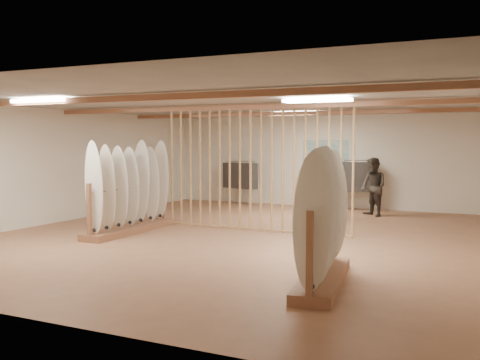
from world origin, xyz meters
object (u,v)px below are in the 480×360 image
at_px(clothing_rack_b, 351,177).
at_px(shopper_a, 323,179).
at_px(rack_left, 130,202).
at_px(clothing_rack_a, 240,176).
at_px(shopper_b, 373,183).
at_px(rack_right, 323,237).

bearing_deg(clothing_rack_b, shopper_a, -114.81).
height_order(rack_left, clothing_rack_b, rack_left).
relative_size(clothing_rack_a, shopper_a, 0.69).
bearing_deg(clothing_rack_b, shopper_b, -64.17).
relative_size(clothing_rack_b, shopper_a, 0.73).
relative_size(clothing_rack_a, shopper_b, 0.79).
height_order(clothing_rack_a, shopper_b, shopper_b).
height_order(rack_left, rack_right, rack_right).
bearing_deg(shopper_b, clothing_rack_a, -151.59).
bearing_deg(clothing_rack_a, rack_left, -70.23).
distance_m(clothing_rack_a, clothing_rack_b, 3.57).
xyz_separation_m(rack_right, shopper_b, (-0.94, 7.48, 0.22)).
relative_size(rack_right, clothing_rack_a, 1.76).
bearing_deg(clothing_rack_b, rack_left, -135.43).
height_order(rack_left, shopper_b, rack_left).
bearing_deg(clothing_rack_a, shopper_a, -11.09).
height_order(rack_right, clothing_rack_b, rack_right).
bearing_deg(shopper_a, rack_left, 74.14).
bearing_deg(clothing_rack_b, rack_right, -93.86).
bearing_deg(rack_left, rack_right, -26.43).
height_order(rack_right, shopper_a, shopper_a).
bearing_deg(shopper_a, clothing_rack_a, -8.15).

